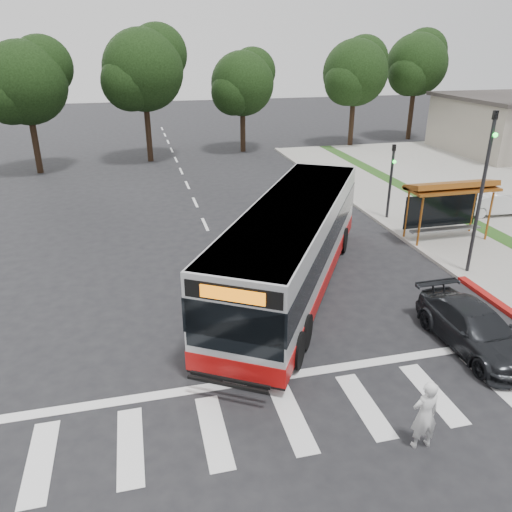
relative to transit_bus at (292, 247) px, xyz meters
name	(u,v)px	position (x,y,z in m)	size (l,w,h in m)	color
ground	(248,320)	(-2.19, -2.00, -1.69)	(140.00, 140.00, 0.00)	black
sidewalk_east	(415,219)	(8.81, 6.00, -1.63)	(4.00, 40.00, 0.12)	gray
curb_east	(381,222)	(6.81, 6.00, -1.61)	(0.30, 40.00, 0.15)	#9E9991
crosswalk_ladder	(292,418)	(-2.19, -7.00, -1.68)	(18.00, 2.60, 0.01)	silver
bus_shelter	(450,192)	(8.61, 3.10, 0.66)	(4.20, 1.60, 2.86)	#914F18
traffic_signal_ne_tall	(484,181)	(7.41, -0.51, 2.19)	(0.18, 0.37, 6.50)	black
traffic_signal_ne_short	(391,174)	(7.41, 6.49, 0.79)	(0.18, 0.37, 4.00)	black
tree_ne_a	(356,72)	(13.89, 26.06, 4.71)	(6.16, 5.74, 9.30)	black
tree_ne_b	(417,63)	(20.89, 28.06, 5.23)	(6.16, 5.74, 10.02)	black
tree_north_a	(144,69)	(-4.11, 24.07, 5.24)	(6.60, 6.15, 10.17)	black
tree_north_b	(243,83)	(3.88, 26.06, 3.98)	(5.72, 5.33, 8.43)	black
tree_north_c	(26,81)	(-12.11, 22.06, 4.61)	(6.16, 5.74, 9.30)	black
transit_bus	(292,247)	(0.00, 0.00, 0.00)	(2.83, 13.05, 3.37)	silver
pedestrian	(425,415)	(0.46, -8.62, -0.77)	(0.66, 0.44, 1.82)	silver
dark_sedan	(475,329)	(4.23, -5.27, -1.03)	(1.85, 4.55, 1.32)	black
parked_car_1	(494,203)	(13.31, 5.65, -0.97)	(1.31, 3.75, 1.24)	silver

